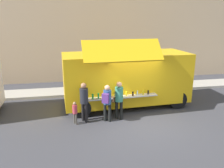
{
  "coord_description": "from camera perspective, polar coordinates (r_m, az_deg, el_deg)",
  "views": [
    {
      "loc": [
        -2.98,
        -8.73,
        4.4
      ],
      "look_at": [
        -0.97,
        1.85,
        1.3
      ],
      "focal_mm": 36.7,
      "sensor_mm": 36.0,
      "label": 1
    }
  ],
  "objects": [
    {
      "name": "ground_plane",
      "position": [
        10.22,
        7.42,
        -9.59
      ],
      "size": [
        60.0,
        60.0,
        0.0
      ],
      "primitive_type": "plane",
      "color": "#38383D"
    },
    {
      "name": "child_near_queue",
      "position": [
        9.92,
        -9.23,
        -6.65
      ],
      "size": [
        0.21,
        0.21,
        1.01
      ],
      "rotation": [
        0.0,
        0.0,
        0.6
      ],
      "color": "#4D483F",
      "rests_on": "ground"
    },
    {
      "name": "customer_mid_with_backpack",
      "position": [
        9.88,
        -1.25,
        -3.94
      ],
      "size": [
        0.45,
        0.55,
        1.67
      ],
      "rotation": [
        0.0,
        0.0,
        1.11
      ],
      "color": "black",
      "rests_on": "ground"
    },
    {
      "name": "customer_front_ordering",
      "position": [
        10.14,
        1.67,
        -3.32
      ],
      "size": [
        0.53,
        0.46,
        1.75
      ],
      "rotation": [
        0.0,
        0.0,
        0.94
      ],
      "color": "black",
      "rests_on": "ground"
    },
    {
      "name": "customer_rear_waiting",
      "position": [
        9.95,
        -6.97,
        -3.69
      ],
      "size": [
        0.36,
        0.36,
        1.77
      ],
      "rotation": [
        0.0,
        0.0,
        0.56
      ],
      "color": "black",
      "rests_on": "ground"
    },
    {
      "name": "food_truck_main",
      "position": [
        11.67,
        3.54,
        1.67
      ],
      "size": [
        6.35,
        3.4,
        3.53
      ],
      "rotation": [
        0.0,
        0.0,
        0.05
      ],
      "color": "gold",
      "rests_on": "ground"
    },
    {
      "name": "curb_strip",
      "position": [
        14.3,
        -15.02,
        -2.11
      ],
      "size": [
        28.0,
        1.6,
        0.15
      ],
      "primitive_type": "cube",
      "color": "#9E998E",
      "rests_on": "ground"
    },
    {
      "name": "building_behind",
      "position": [
        17.49,
        -11.96,
        18.16
      ],
      "size": [
        32.0,
        2.4,
        10.28
      ],
      "primitive_type": "cube",
      "color": "tan",
      "rests_on": "ground"
    },
    {
      "name": "trash_bin",
      "position": [
        15.24,
        14.33,
        0.48
      ],
      "size": [
        0.6,
        0.6,
        0.87
      ],
      "primitive_type": "cylinder",
      "color": "#2F6135",
      "rests_on": "ground"
    }
  ]
}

